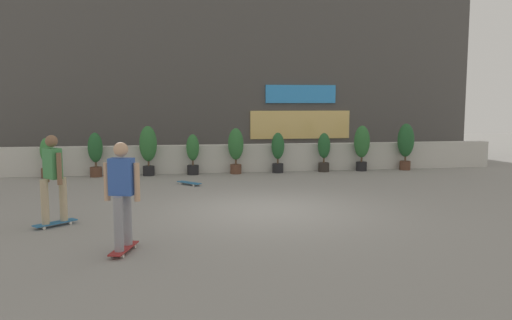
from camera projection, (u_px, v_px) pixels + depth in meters
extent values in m
plane|color=gray|center=(267.00, 210.00, 10.85)|extent=(48.00, 48.00, 0.00)
cube|color=beige|center=(234.00, 158.00, 16.69)|extent=(18.00, 0.40, 0.90)
cube|color=#4C4947|center=(223.00, 78.00, 20.29)|extent=(20.00, 2.00, 6.50)
cube|color=#3399F2|center=(301.00, 94.00, 19.81)|extent=(2.80, 0.08, 0.70)
cube|color=#F2CC72|center=(300.00, 125.00, 19.96)|extent=(4.00, 0.06, 1.10)
cylinder|color=brown|center=(47.00, 173.00, 15.37)|extent=(0.36, 0.36, 0.30)
cylinder|color=brown|center=(47.00, 166.00, 15.35)|extent=(0.06, 0.06, 0.15)
ellipsoid|color=#387F3D|center=(46.00, 151.00, 15.30)|extent=(0.37, 0.37, 0.76)
cylinder|color=brown|center=(96.00, 172.00, 15.60)|extent=(0.36, 0.36, 0.30)
cylinder|color=brown|center=(96.00, 165.00, 15.57)|extent=(0.06, 0.06, 0.15)
ellipsoid|color=#235B2D|center=(95.00, 147.00, 15.51)|extent=(0.45, 0.45, 0.91)
cylinder|color=black|center=(149.00, 171.00, 15.85)|extent=(0.36, 0.36, 0.30)
cylinder|color=brown|center=(149.00, 164.00, 15.82)|extent=(0.06, 0.06, 0.15)
ellipsoid|color=#2D6B33|center=(148.00, 144.00, 15.75)|extent=(0.54, 0.54, 1.10)
cylinder|color=black|center=(193.00, 170.00, 16.06)|extent=(0.36, 0.36, 0.30)
cylinder|color=brown|center=(193.00, 163.00, 16.04)|extent=(0.06, 0.06, 0.15)
ellipsoid|color=#2D6B33|center=(193.00, 147.00, 15.98)|extent=(0.41, 0.41, 0.83)
cylinder|color=brown|center=(236.00, 169.00, 16.28)|extent=(0.36, 0.36, 0.30)
cylinder|color=brown|center=(236.00, 162.00, 16.25)|extent=(0.06, 0.06, 0.15)
ellipsoid|color=#2D6B33|center=(236.00, 144.00, 16.19)|extent=(0.49, 0.49, 1.01)
cylinder|color=black|center=(278.00, 168.00, 16.49)|extent=(0.36, 0.36, 0.30)
cylinder|color=brown|center=(278.00, 161.00, 16.47)|extent=(0.06, 0.06, 0.15)
ellipsoid|color=#235B2D|center=(278.00, 146.00, 16.41)|extent=(0.42, 0.42, 0.86)
cylinder|color=#2D2823|center=(324.00, 167.00, 16.74)|extent=(0.36, 0.36, 0.30)
cylinder|color=brown|center=(324.00, 160.00, 16.71)|extent=(0.06, 0.06, 0.15)
ellipsoid|color=#235B2D|center=(324.00, 146.00, 16.65)|extent=(0.41, 0.41, 0.83)
cylinder|color=black|center=(361.00, 166.00, 16.94)|extent=(0.36, 0.36, 0.30)
cylinder|color=brown|center=(361.00, 160.00, 16.92)|extent=(0.06, 0.06, 0.15)
ellipsoid|color=#2D6B33|center=(362.00, 142.00, 16.85)|extent=(0.52, 0.52, 1.06)
cylinder|color=brown|center=(405.00, 165.00, 17.18)|extent=(0.36, 0.36, 0.30)
cylinder|color=brown|center=(405.00, 159.00, 17.16)|extent=(0.06, 0.06, 0.15)
ellipsoid|color=#235B2D|center=(406.00, 140.00, 17.09)|extent=(0.55, 0.55, 1.12)
cube|color=maroon|center=(124.00, 248.00, 7.75)|extent=(0.41, 0.82, 0.02)
cylinder|color=silver|center=(125.00, 246.00, 8.02)|extent=(0.04, 0.06, 0.06)
cylinder|color=silver|center=(135.00, 246.00, 8.00)|extent=(0.04, 0.06, 0.06)
cylinder|color=silver|center=(112.00, 256.00, 7.51)|extent=(0.04, 0.06, 0.06)
cylinder|color=silver|center=(123.00, 256.00, 7.49)|extent=(0.04, 0.06, 0.06)
cylinder|color=gray|center=(127.00, 219.00, 7.88)|extent=(0.14, 0.14, 0.82)
cylinder|color=gray|center=(119.00, 224.00, 7.53)|extent=(0.14, 0.14, 0.82)
cube|color=#3359B2|center=(122.00, 177.00, 7.62)|extent=(0.40, 0.29, 0.56)
sphere|color=tan|center=(121.00, 150.00, 7.58)|extent=(0.22, 0.22, 0.22)
cylinder|color=tan|center=(107.00, 182.00, 7.66)|extent=(0.09, 0.09, 0.58)
cylinder|color=tan|center=(137.00, 182.00, 7.61)|extent=(0.09, 0.09, 0.58)
cube|color=#266699|center=(55.00, 223.00, 9.39)|extent=(0.74, 0.67, 0.02)
cylinder|color=silver|center=(66.00, 222.00, 9.64)|extent=(0.06, 0.06, 0.06)
cylinder|color=silver|center=(71.00, 223.00, 9.54)|extent=(0.06, 0.06, 0.06)
cylinder|color=silver|center=(40.00, 227.00, 9.25)|extent=(0.06, 0.06, 0.06)
cylinder|color=silver|center=(44.00, 228.00, 9.14)|extent=(0.06, 0.06, 0.06)
cylinder|color=tan|center=(63.00, 199.00, 9.48)|extent=(0.14, 0.14, 0.82)
cylinder|color=tan|center=(45.00, 202.00, 9.20)|extent=(0.14, 0.14, 0.82)
cube|color=#3F8C4C|center=(52.00, 163.00, 9.26)|extent=(0.39, 0.40, 0.56)
sphere|color=brown|center=(51.00, 141.00, 9.22)|extent=(0.22, 0.22, 0.22)
cylinder|color=brown|center=(46.00, 167.00, 9.42)|extent=(0.09, 0.09, 0.58)
cylinder|color=brown|center=(59.00, 169.00, 9.12)|extent=(0.09, 0.09, 0.58)
cube|color=#266699|center=(189.00, 183.00, 14.06)|extent=(0.68, 0.73, 0.02)
cylinder|color=silver|center=(181.00, 183.00, 14.17)|extent=(0.06, 0.06, 0.06)
cylinder|color=silver|center=(185.00, 183.00, 14.29)|extent=(0.06, 0.06, 0.06)
cylinder|color=silver|center=(194.00, 185.00, 13.84)|extent=(0.06, 0.06, 0.06)
cylinder|color=silver|center=(198.00, 185.00, 13.96)|extent=(0.06, 0.06, 0.06)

